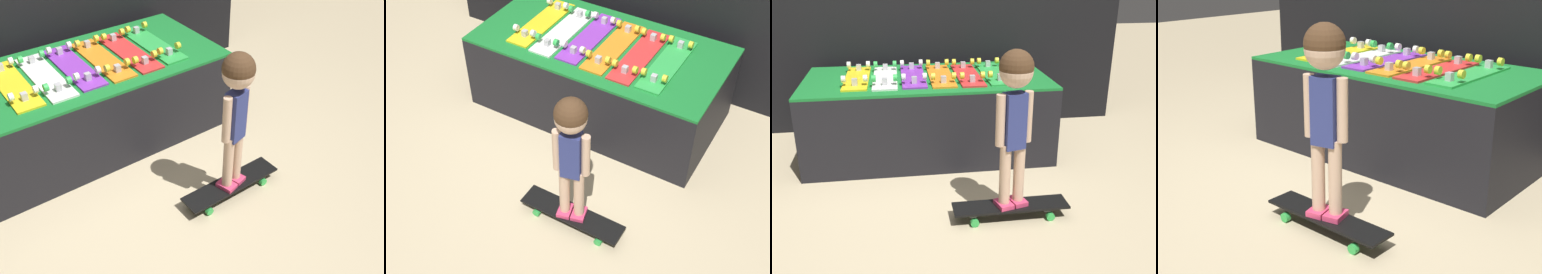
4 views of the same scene
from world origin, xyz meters
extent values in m
plane|color=beige|center=(0.00, 0.00, 0.00)|extent=(16.00, 16.00, 0.00)
cube|color=black|center=(0.00, 0.65, 0.31)|extent=(1.96, 0.98, 0.63)
cube|color=#19752D|center=(0.00, 0.65, 0.64)|extent=(1.96, 0.98, 0.02)
cube|color=yellow|center=(-0.55, 0.66, 0.65)|extent=(0.19, 0.74, 0.01)
cube|color=#B7B7BC|center=(-0.55, 0.90, 0.69)|extent=(0.04, 0.04, 0.05)
cylinder|color=white|center=(-0.48, 0.90, 0.71)|extent=(0.03, 0.05, 0.05)
cylinder|color=white|center=(-0.63, 0.90, 0.71)|extent=(0.03, 0.05, 0.05)
cube|color=#B7B7BC|center=(-0.55, 0.42, 0.69)|extent=(0.04, 0.04, 0.05)
cylinder|color=white|center=(-0.48, 0.42, 0.71)|extent=(0.03, 0.05, 0.05)
cylinder|color=white|center=(-0.63, 0.42, 0.71)|extent=(0.03, 0.05, 0.05)
cube|color=white|center=(-0.33, 0.64, 0.65)|extent=(0.19, 0.74, 0.01)
cube|color=#B7B7BC|center=(-0.33, 0.88, 0.69)|extent=(0.04, 0.04, 0.05)
cylinder|color=green|center=(-0.25, 0.88, 0.71)|extent=(0.03, 0.05, 0.05)
cylinder|color=green|center=(-0.41, 0.88, 0.71)|extent=(0.03, 0.05, 0.05)
cube|color=#B7B7BC|center=(-0.33, 0.40, 0.69)|extent=(0.04, 0.04, 0.05)
cylinder|color=green|center=(-0.25, 0.40, 0.71)|extent=(0.03, 0.05, 0.05)
cylinder|color=green|center=(-0.41, 0.40, 0.71)|extent=(0.03, 0.05, 0.05)
cube|color=purple|center=(-0.11, 0.65, 0.65)|extent=(0.19, 0.74, 0.01)
cube|color=#B7B7BC|center=(-0.11, 0.90, 0.69)|extent=(0.04, 0.04, 0.05)
cylinder|color=white|center=(-0.03, 0.90, 0.71)|extent=(0.03, 0.05, 0.05)
cylinder|color=white|center=(-0.19, 0.90, 0.71)|extent=(0.03, 0.05, 0.05)
cube|color=#B7B7BC|center=(-0.11, 0.41, 0.69)|extent=(0.04, 0.04, 0.05)
cylinder|color=white|center=(-0.03, 0.41, 0.71)|extent=(0.03, 0.05, 0.05)
cylinder|color=white|center=(-0.19, 0.41, 0.71)|extent=(0.03, 0.05, 0.05)
cube|color=orange|center=(0.11, 0.64, 0.65)|extent=(0.19, 0.74, 0.01)
cube|color=#B7B7BC|center=(0.11, 0.88, 0.69)|extent=(0.04, 0.04, 0.05)
cylinder|color=yellow|center=(0.19, 0.88, 0.71)|extent=(0.03, 0.05, 0.05)
cylinder|color=yellow|center=(0.03, 0.88, 0.71)|extent=(0.03, 0.05, 0.05)
cube|color=#B7B7BC|center=(0.11, 0.40, 0.69)|extent=(0.04, 0.04, 0.05)
cylinder|color=yellow|center=(0.19, 0.40, 0.71)|extent=(0.03, 0.05, 0.05)
cylinder|color=yellow|center=(0.03, 0.40, 0.71)|extent=(0.03, 0.05, 0.05)
cube|color=red|center=(0.33, 0.63, 0.65)|extent=(0.19, 0.74, 0.01)
cube|color=#B7B7BC|center=(0.33, 0.87, 0.69)|extent=(0.04, 0.04, 0.05)
cylinder|color=yellow|center=(0.41, 0.87, 0.71)|extent=(0.03, 0.05, 0.05)
cylinder|color=yellow|center=(0.25, 0.87, 0.71)|extent=(0.03, 0.05, 0.05)
cube|color=#B7B7BC|center=(0.33, 0.39, 0.69)|extent=(0.04, 0.04, 0.05)
cylinder|color=yellow|center=(0.41, 0.39, 0.71)|extent=(0.03, 0.05, 0.05)
cylinder|color=yellow|center=(0.25, 0.39, 0.71)|extent=(0.03, 0.05, 0.05)
cube|color=green|center=(0.55, 0.64, 0.65)|extent=(0.19, 0.74, 0.01)
cube|color=#B7B7BC|center=(0.55, 0.88, 0.69)|extent=(0.04, 0.04, 0.05)
cylinder|color=yellow|center=(0.63, 0.88, 0.71)|extent=(0.03, 0.05, 0.05)
cylinder|color=yellow|center=(0.48, 0.88, 0.71)|extent=(0.03, 0.05, 0.05)
cube|color=#B7B7BC|center=(0.55, 0.40, 0.69)|extent=(0.04, 0.04, 0.05)
cylinder|color=yellow|center=(0.63, 0.40, 0.71)|extent=(0.03, 0.05, 0.05)
cylinder|color=yellow|center=(0.48, 0.40, 0.71)|extent=(0.03, 0.05, 0.05)
cube|color=black|center=(0.43, -0.52, 0.08)|extent=(0.74, 0.17, 0.01)
cube|color=#B7B7BC|center=(0.67, -0.52, 0.05)|extent=(0.04, 0.04, 0.05)
cylinder|color=green|center=(0.67, -0.45, 0.03)|extent=(0.05, 0.03, 0.05)
cylinder|color=green|center=(0.67, -0.59, 0.03)|extent=(0.05, 0.03, 0.05)
cube|color=#B7B7BC|center=(0.19, -0.52, 0.05)|extent=(0.04, 0.04, 0.05)
cylinder|color=green|center=(0.19, -0.45, 0.03)|extent=(0.05, 0.03, 0.05)
cylinder|color=green|center=(0.19, -0.59, 0.03)|extent=(0.05, 0.03, 0.05)
cube|color=#E03D6B|center=(0.48, -0.51, 0.11)|extent=(0.12, 0.14, 0.03)
cylinder|color=#DBB293|center=(0.48, -0.51, 0.32)|extent=(0.07, 0.07, 0.39)
cube|color=#E03D6B|center=(0.38, -0.53, 0.11)|extent=(0.12, 0.14, 0.03)
cylinder|color=#DBB293|center=(0.38, -0.53, 0.32)|extent=(0.07, 0.07, 0.39)
cube|color=navy|center=(0.43, -0.52, 0.66)|extent=(0.15, 0.12, 0.34)
cylinder|color=#DBB293|center=(0.52, -0.50, 0.67)|extent=(0.05, 0.05, 0.31)
cylinder|color=#DBB293|center=(0.34, -0.54, 0.67)|extent=(0.05, 0.05, 0.31)
sphere|color=#DBB293|center=(0.43, -0.52, 0.95)|extent=(0.20, 0.20, 0.20)
sphere|color=#4C331E|center=(0.43, -0.52, 0.98)|extent=(0.20, 0.20, 0.20)
camera|label=1|loc=(-1.14, -2.20, 2.21)|focal=42.00mm
camera|label=2|loc=(1.62, -2.46, 2.95)|focal=50.00mm
camera|label=3|loc=(-0.24, -2.93, 1.55)|focal=42.00mm
camera|label=4|loc=(2.15, -2.29, 1.39)|focal=50.00mm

